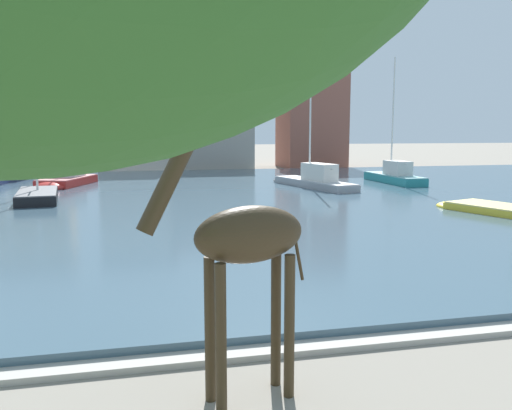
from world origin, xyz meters
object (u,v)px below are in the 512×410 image
at_px(sailboat_yellow, 511,213).
at_px(sailboat_navy, 6,175).
at_px(sailboat_teal, 391,177).
at_px(giraffe_statue, 241,242).
at_px(sailboat_grey, 310,181).
at_px(sailboat_black, 38,197).
at_px(sailboat_red, 65,181).

xyz_separation_m(sailboat_yellow, sailboat_navy, (-26.85, 23.49, 0.31)).
xyz_separation_m(sailboat_teal, sailboat_navy, (-28.57, 8.30, 0.01)).
relative_size(giraffe_statue, sailboat_teal, 0.52).
bearing_deg(sailboat_yellow, sailboat_grey, 110.93).
height_order(giraffe_statue, sailboat_black, sailboat_black).
bearing_deg(sailboat_grey, sailboat_black, -169.28).
distance_m(sailboat_navy, sailboat_grey, 23.83).
bearing_deg(giraffe_statue, sailboat_yellow, 40.61).
bearing_deg(sailboat_grey, sailboat_yellow, -69.07).
distance_m(sailboat_yellow, sailboat_black, 24.52).
distance_m(sailboat_navy, sailboat_red, 7.54).
bearing_deg(sailboat_navy, sailboat_grey, -24.62).
bearing_deg(sailboat_black, sailboat_teal, 11.46).
distance_m(giraffe_statue, sailboat_black, 24.53).
relative_size(giraffe_statue, sailboat_black, 0.57).
relative_size(sailboat_navy, sailboat_red, 1.03).
xyz_separation_m(giraffe_statue, sailboat_yellow, (15.28, 13.10, -2.15)).
xyz_separation_m(sailboat_yellow, sailboat_red, (-21.76, 17.92, 0.25)).
bearing_deg(sailboat_yellow, sailboat_teal, 83.56).
height_order(sailboat_teal, sailboat_navy, sailboat_teal).
distance_m(giraffe_statue, sailboat_yellow, 20.24).
distance_m(sailboat_teal, sailboat_navy, 29.75).
relative_size(sailboat_teal, sailboat_red, 1.03).
xyz_separation_m(sailboat_yellow, sailboat_black, (-22.24, 10.33, 0.11)).
bearing_deg(sailboat_navy, sailboat_black, -70.66).
height_order(sailboat_navy, sailboat_black, sailboat_navy).
bearing_deg(sailboat_navy, sailboat_teal, -16.21).
relative_size(sailboat_yellow, sailboat_black, 1.02).
bearing_deg(sailboat_teal, sailboat_grey, -166.73).
bearing_deg(sailboat_red, giraffe_statue, -78.20).
relative_size(sailboat_navy, sailboat_black, 1.08).
bearing_deg(sailboat_navy, sailboat_yellow, -41.18).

